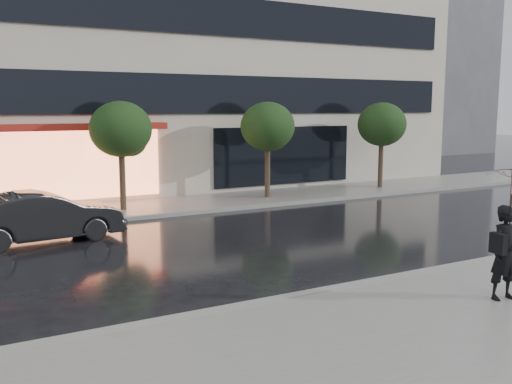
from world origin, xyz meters
TOP-DOWN VIEW (x-y plane):
  - ground at (0.00, 0.00)m, footprint 120.00×120.00m
  - sidewalk_near at (0.00, -3.25)m, footprint 60.00×4.50m
  - sidewalk_far at (0.00, 10.25)m, footprint 60.00×3.50m
  - curb_near at (0.00, -1.00)m, footprint 60.00×0.25m
  - curb_far at (0.00, 8.50)m, footprint 60.00×0.25m
  - bg_building_right at (26.00, 28.00)m, footprint 12.00×12.00m
  - tree_mid_west at (-2.94, 10.03)m, footprint 2.20×2.20m
  - tree_mid_east at (3.06, 10.03)m, footprint 2.20×2.20m
  - tree_far_east at (9.06, 10.03)m, footprint 2.20×2.20m
  - parked_car at (-6.23, 6.61)m, footprint 4.48×1.91m
  - pedestrian_with_umbrella at (0.68, -3.10)m, footprint 1.10×1.11m

SIDE VIEW (x-z plane):
  - ground at x=0.00m, z-range 0.00..0.00m
  - sidewalk_near at x=0.00m, z-range 0.00..0.12m
  - sidewalk_far at x=0.00m, z-range 0.00..0.12m
  - curb_near at x=0.00m, z-range 0.00..0.14m
  - curb_far at x=0.00m, z-range 0.00..0.14m
  - parked_car at x=-6.23m, z-range 0.00..1.44m
  - pedestrian_with_umbrella at x=0.68m, z-range 0.51..3.06m
  - tree_mid_west at x=-2.94m, z-range 0.93..4.92m
  - tree_mid_east at x=3.06m, z-range 0.93..4.92m
  - tree_far_east at x=9.06m, z-range 0.93..4.92m
  - bg_building_right at x=26.00m, z-range 0.00..16.00m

